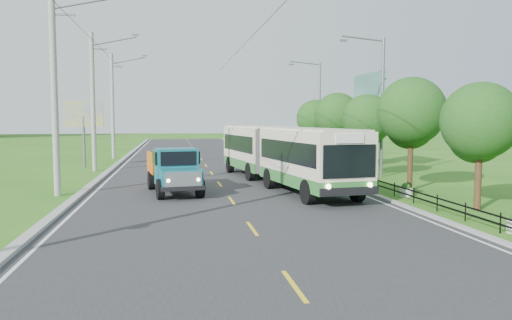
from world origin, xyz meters
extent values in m
plane|color=#296217|center=(0.00, 0.00, 0.00)|extent=(240.00, 240.00, 0.00)
cube|color=#28282B|center=(0.00, 20.00, 0.01)|extent=(14.00, 120.00, 0.02)
cube|color=#9E9E99|center=(-7.20, 20.00, 0.07)|extent=(0.40, 120.00, 0.15)
cube|color=#9E9E99|center=(7.15, 20.00, 0.05)|extent=(0.30, 120.00, 0.10)
cube|color=silver|center=(-6.65, 20.00, 0.02)|extent=(0.12, 120.00, 0.00)
cube|color=silver|center=(6.65, 20.00, 0.02)|extent=(0.12, 120.00, 0.00)
cube|color=yellow|center=(0.00, 0.00, 0.02)|extent=(0.12, 2.20, 0.00)
cube|color=black|center=(8.00, 14.00, 0.30)|extent=(0.04, 40.00, 0.60)
cylinder|color=gray|center=(-8.30, 9.00, 5.00)|extent=(0.32, 0.32, 10.00)
cube|color=slate|center=(-7.80, 9.00, 8.80)|extent=(1.20, 0.10, 0.10)
cylinder|color=gray|center=(-8.30, 21.00, 5.00)|extent=(0.32, 0.32, 10.00)
cube|color=slate|center=(-7.80, 21.00, 8.80)|extent=(1.20, 0.10, 0.10)
cube|color=slate|center=(-5.20, 21.00, 9.90)|extent=(0.50, 0.18, 0.12)
cylinder|color=gray|center=(-8.30, 33.00, 5.00)|extent=(0.32, 0.32, 10.00)
cube|color=slate|center=(-7.80, 33.00, 8.80)|extent=(1.20, 0.10, 0.10)
cube|color=slate|center=(-5.20, 33.00, 9.90)|extent=(0.50, 0.18, 0.12)
cylinder|color=#382314|center=(9.80, 2.00, 1.48)|extent=(0.28, 0.28, 2.97)
sphere|color=#1E4D16|center=(9.80, 2.00, 3.71)|extent=(3.18, 3.18, 3.18)
sphere|color=#1E4D16|center=(10.00, 2.50, 3.07)|extent=(2.33, 2.33, 2.33)
cylinder|color=#382314|center=(9.80, 8.00, 1.68)|extent=(0.28, 0.28, 3.36)
sphere|color=#1E4D16|center=(9.80, 8.00, 4.20)|extent=(3.60, 3.60, 3.60)
sphere|color=#1E4D16|center=(10.00, 8.50, 3.48)|extent=(2.64, 2.64, 2.64)
cylinder|color=#382314|center=(9.80, 14.00, 1.51)|extent=(0.28, 0.28, 3.02)
sphere|color=#1E4D16|center=(9.80, 14.00, 3.78)|extent=(3.24, 3.24, 3.24)
sphere|color=#1E4D16|center=(10.00, 14.50, 3.13)|extent=(2.38, 2.38, 2.38)
cylinder|color=#382314|center=(9.80, 20.00, 1.62)|extent=(0.28, 0.28, 3.25)
sphere|color=#1E4D16|center=(9.80, 20.00, 4.06)|extent=(3.48, 3.48, 3.48)
sphere|color=#1E4D16|center=(10.00, 20.50, 3.36)|extent=(2.55, 2.55, 2.55)
cylinder|color=#382314|center=(9.80, 26.00, 1.54)|extent=(0.28, 0.28, 3.08)
sphere|color=#1E4D16|center=(9.80, 26.00, 3.85)|extent=(3.30, 3.30, 3.30)
sphere|color=#1E4D16|center=(10.00, 26.50, 3.19)|extent=(2.42, 2.42, 2.42)
cylinder|color=slate|center=(10.80, 14.00, 4.50)|extent=(0.20, 0.20, 9.00)
cylinder|color=slate|center=(9.40, 14.00, 8.90)|extent=(2.80, 0.10, 0.34)
cube|color=slate|center=(8.10, 14.00, 8.75)|extent=(0.45, 0.16, 0.12)
cylinder|color=slate|center=(10.80, 28.00, 4.50)|extent=(0.20, 0.20, 9.00)
cylinder|color=slate|center=(9.40, 28.00, 8.90)|extent=(2.80, 0.10, 0.34)
cube|color=slate|center=(8.10, 28.00, 8.75)|extent=(0.45, 0.16, 0.12)
cylinder|color=silver|center=(8.60, 6.00, 0.20)|extent=(0.64, 0.64, 0.40)
sphere|color=#1E4D16|center=(8.60, 6.00, 0.45)|extent=(0.44, 0.44, 0.44)
cylinder|color=silver|center=(8.60, 14.00, 0.20)|extent=(0.64, 0.64, 0.40)
sphere|color=#1E4D16|center=(8.60, 14.00, 0.45)|extent=(0.44, 0.44, 0.44)
cylinder|color=silver|center=(8.60, 22.00, 0.20)|extent=(0.64, 0.64, 0.40)
sphere|color=#1E4D16|center=(8.60, 22.00, 0.45)|extent=(0.44, 0.44, 0.44)
cylinder|color=slate|center=(-9.50, 24.00, 2.00)|extent=(0.20, 0.20, 4.00)
cube|color=yellow|center=(-9.50, 24.00, 4.20)|extent=(3.00, 0.15, 2.00)
cylinder|color=slate|center=(12.30, 17.50, 2.50)|extent=(0.24, 0.24, 5.00)
cylinder|color=slate|center=(12.30, 22.50, 2.50)|extent=(0.24, 0.24, 5.00)
cube|color=#144C47|center=(12.30, 20.00, 5.80)|extent=(0.20, 6.00, 3.00)
cube|color=#2E7431|center=(4.08, 7.15, 0.86)|extent=(3.76, 8.38, 0.59)
cube|color=beige|center=(4.08, 7.15, 2.20)|extent=(3.76, 8.38, 2.08)
cube|color=black|center=(4.08, 7.15, 2.21)|extent=(3.72, 7.75, 1.02)
cube|color=#2E7431|center=(2.88, 15.96, 0.86)|extent=(3.69, 7.85, 0.59)
cube|color=beige|center=(2.88, 15.96, 2.20)|extent=(3.69, 7.85, 2.08)
cube|color=black|center=(2.88, 15.96, 2.21)|extent=(3.64, 7.21, 1.02)
cube|color=#4C4C4C|center=(3.46, 11.69, 1.90)|extent=(2.66, 1.41, 2.57)
cube|color=black|center=(4.62, 3.11, 2.02)|extent=(2.41, 0.39, 1.40)
cylinder|color=black|center=(3.21, 4.47, 0.56)|extent=(0.49, 1.16, 1.12)
cylinder|color=black|center=(5.63, 4.80, 0.56)|extent=(0.49, 1.16, 1.12)
cylinder|color=black|center=(2.50, 9.71, 0.56)|extent=(0.49, 1.16, 1.12)
cylinder|color=black|center=(4.91, 10.04, 0.56)|extent=(0.49, 1.16, 1.12)
cylinder|color=black|center=(2.00, 13.34, 0.56)|extent=(0.49, 1.16, 1.12)
cylinder|color=black|center=(4.42, 13.67, 0.56)|extent=(0.49, 1.16, 1.12)
cylinder|color=black|center=(1.34, 18.26, 0.56)|extent=(0.49, 1.16, 1.12)
cylinder|color=black|center=(3.75, 18.59, 0.56)|extent=(0.49, 1.16, 1.12)
cube|color=#136775|center=(-2.30, 6.87, 0.99)|extent=(2.06, 1.54, 0.90)
cube|color=#136775|center=(-2.51, 8.20, 1.44)|extent=(2.18, 1.73, 1.80)
cube|color=black|center=(-2.51, 8.20, 1.89)|extent=(2.33, 1.49, 0.63)
cube|color=black|center=(-2.62, 8.91, 0.58)|extent=(1.73, 5.47, 0.22)
cube|color=orange|center=(-2.86, 10.42, 1.48)|extent=(2.46, 2.99, 1.17)
cylinder|color=black|center=(-3.26, 6.90, 0.49)|extent=(0.47, 1.03, 0.99)
cylinder|color=black|center=(-1.39, 7.19, 0.49)|extent=(0.47, 1.03, 0.99)
cylinder|color=black|center=(-3.82, 10.45, 0.49)|extent=(0.47, 1.03, 0.99)
cylinder|color=black|center=(-1.95, 10.75, 0.49)|extent=(0.47, 1.03, 0.99)
camera|label=1|loc=(-2.67, -16.69, 3.76)|focal=35.00mm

